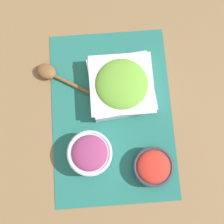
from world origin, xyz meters
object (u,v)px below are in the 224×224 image
(onion_bowl, at_px, (90,153))
(tomato_bowl, at_px, (153,167))
(wooden_spoon, at_px, (51,74))
(lettuce_bowl, at_px, (121,85))

(onion_bowl, bearing_deg, tomato_bowl, 74.19)
(onion_bowl, relative_size, wooden_spoon, 0.76)
(onion_bowl, distance_m, tomato_bowl, 0.20)
(lettuce_bowl, height_order, onion_bowl, same)
(onion_bowl, xyz_separation_m, tomato_bowl, (0.05, 0.19, -0.01))
(lettuce_bowl, bearing_deg, wooden_spoon, -105.83)
(onion_bowl, xyz_separation_m, wooden_spoon, (-0.27, -0.11, -0.03))
(onion_bowl, relative_size, tomato_bowl, 1.11)
(lettuce_bowl, xyz_separation_m, onion_bowl, (0.21, -0.11, 0.00))
(lettuce_bowl, bearing_deg, tomato_bowl, 16.17)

